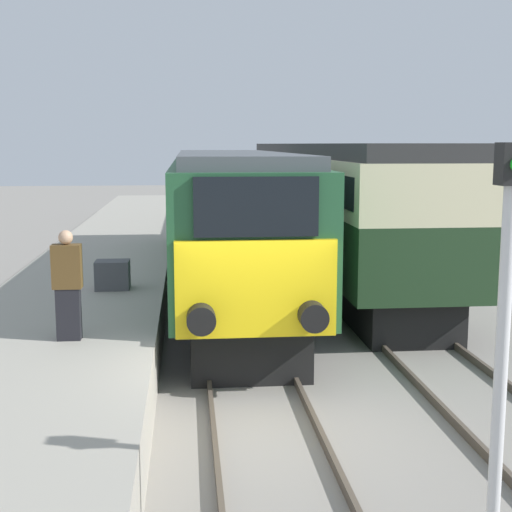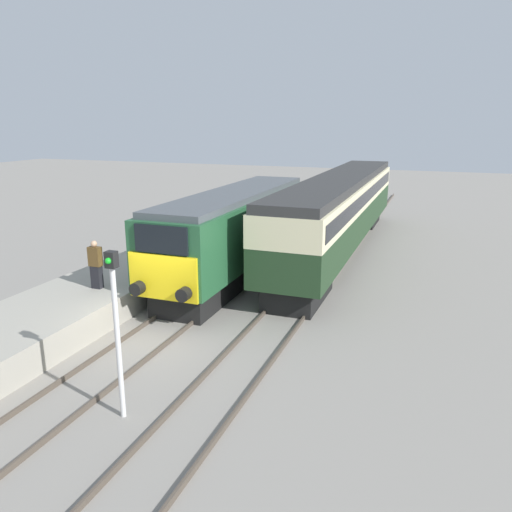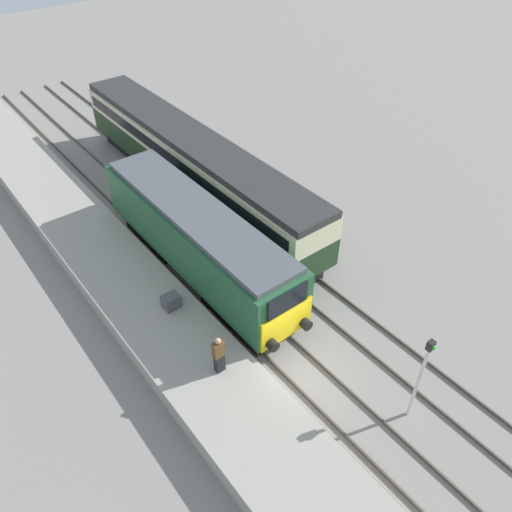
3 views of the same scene
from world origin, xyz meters
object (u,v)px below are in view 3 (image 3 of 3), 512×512
passenger_carriage (192,160)px  signal_post (421,374)px  luggage_crate (171,301)px  locomotive (198,240)px  person_on_platform (219,355)px

passenger_carriage → signal_post: (-1.70, -16.71, -0.06)m
luggage_crate → locomotive: bearing=35.6°
passenger_carriage → luggage_crate: size_ratio=28.59×
person_on_platform → luggage_crate: size_ratio=2.45×
passenger_carriage → luggage_crate: 9.79m
passenger_carriage → signal_post: 16.80m
locomotive → signal_post: (1.70, -10.94, 0.28)m
signal_post → locomotive: bearing=98.8°
signal_post → luggage_crate: (-4.31, 9.07, -1.11)m
locomotive → signal_post: 11.07m
signal_post → luggage_crate: bearing=115.4°
person_on_platform → luggage_crate: 3.94m
locomotive → person_on_platform: (-2.88, -5.76, -0.29)m
passenger_carriage → signal_post: bearing=-95.8°
passenger_carriage → person_on_platform: size_ratio=11.69×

